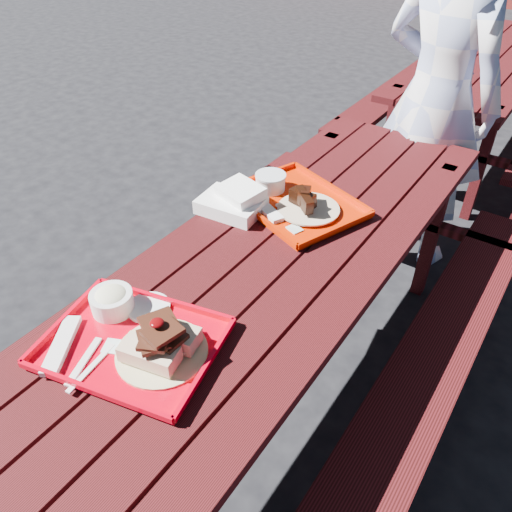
% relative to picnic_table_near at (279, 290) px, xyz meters
% --- Properties ---
extents(ground, '(60.00, 60.00, 0.00)m').
position_rel_picnic_table_near_xyz_m(ground, '(0.00, 0.00, -0.56)').
color(ground, black).
rests_on(ground, ground).
extents(picnic_table_near, '(1.41, 2.40, 0.75)m').
position_rel_picnic_table_near_xyz_m(picnic_table_near, '(0.00, 0.00, 0.00)').
color(picnic_table_near, '#440D11').
rests_on(picnic_table_near, ground).
extents(picnic_table_far, '(1.41, 2.40, 0.75)m').
position_rel_picnic_table_near_xyz_m(picnic_table_far, '(0.00, 2.80, 0.00)').
color(picnic_table_far, '#440D11').
rests_on(picnic_table_far, ground).
extents(near_tray, '(0.55, 0.47, 0.15)m').
position_rel_picnic_table_near_xyz_m(near_tray, '(-0.11, -0.59, 0.23)').
color(near_tray, red).
rests_on(near_tray, picnic_table_near).
extents(far_tray, '(0.60, 0.53, 0.08)m').
position_rel_picnic_table_near_xyz_m(far_tray, '(-0.12, 0.28, 0.22)').
color(far_tray, red).
rests_on(far_tray, picnic_table_near).
extents(white_cloth, '(0.26, 0.22, 0.10)m').
position_rel_picnic_table_near_xyz_m(white_cloth, '(-0.29, 0.12, 0.23)').
color(white_cloth, white).
rests_on(white_cloth, picnic_table_near).
extents(person, '(0.75, 0.59, 1.82)m').
position_rel_picnic_table_near_xyz_m(person, '(0.08, 1.32, 0.35)').
color(person, '#9CAAD5').
rests_on(person, ground).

